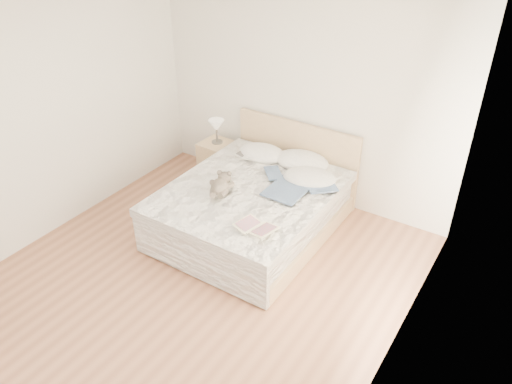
# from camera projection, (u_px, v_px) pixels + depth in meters

# --- Properties ---
(floor) EXTENTS (4.00, 4.50, 0.00)m
(floor) POSITION_uv_depth(u_px,v_px,m) (192.00, 285.00, 5.14)
(floor) COLOR brown
(floor) RESTS_ON ground
(ceiling) EXTENTS (4.00, 4.50, 0.00)m
(ceiling) POSITION_uv_depth(u_px,v_px,m) (167.00, 14.00, 3.71)
(ceiling) COLOR white
(ceiling) RESTS_ON ground
(wall_back) EXTENTS (4.00, 0.02, 2.70)m
(wall_back) POSITION_uv_depth(u_px,v_px,m) (302.00, 94.00, 6.03)
(wall_back) COLOR silver
(wall_back) RESTS_ON ground
(wall_left) EXTENTS (0.02, 4.50, 2.70)m
(wall_left) POSITION_uv_depth(u_px,v_px,m) (38.00, 121.00, 5.35)
(wall_left) COLOR silver
(wall_left) RESTS_ON ground
(wall_right) EXTENTS (0.02, 4.50, 2.70)m
(wall_right) POSITION_uv_depth(u_px,v_px,m) (400.00, 247.00, 3.51)
(wall_right) COLOR silver
(wall_right) RESTS_ON ground
(window) EXTENTS (0.02, 1.30, 1.10)m
(window) POSITION_uv_depth(u_px,v_px,m) (414.00, 214.00, 3.67)
(window) COLOR white
(window) RESTS_ON wall_right
(bed) EXTENTS (1.72, 2.14, 1.00)m
(bed) POSITION_uv_depth(u_px,v_px,m) (254.00, 207.00, 5.83)
(bed) COLOR tan
(bed) RESTS_ON floor
(nightstand) EXTENTS (0.47, 0.42, 0.56)m
(nightstand) POSITION_uv_depth(u_px,v_px,m) (219.00, 162.00, 6.82)
(nightstand) COLOR tan
(nightstand) RESTS_ON floor
(table_lamp) EXTENTS (0.23, 0.23, 0.33)m
(table_lamp) POSITION_uv_depth(u_px,v_px,m) (216.00, 127.00, 6.57)
(table_lamp) COLOR #47433D
(table_lamp) RESTS_ON nightstand
(pillow_left) EXTENTS (0.63, 0.45, 0.18)m
(pillow_left) POSITION_uv_depth(u_px,v_px,m) (262.00, 153.00, 6.26)
(pillow_left) COLOR white
(pillow_left) RESTS_ON bed
(pillow_middle) EXTENTS (0.71, 0.52, 0.20)m
(pillow_middle) POSITION_uv_depth(u_px,v_px,m) (302.00, 161.00, 6.08)
(pillow_middle) COLOR white
(pillow_middle) RESTS_ON bed
(pillow_right) EXTENTS (0.72, 0.60, 0.18)m
(pillow_right) POSITION_uv_depth(u_px,v_px,m) (309.00, 177.00, 5.74)
(pillow_right) COLOR silver
(pillow_right) RESTS_ON bed
(blouse) EXTENTS (0.65, 0.69, 0.03)m
(blouse) POSITION_uv_depth(u_px,v_px,m) (289.00, 188.00, 5.56)
(blouse) COLOR navy
(blouse) RESTS_ON bed
(photo_book) EXTENTS (0.30, 0.22, 0.02)m
(photo_book) POSITION_uv_depth(u_px,v_px,m) (247.00, 156.00, 6.22)
(photo_book) COLOR white
(photo_book) RESTS_ON bed
(childrens_book) EXTENTS (0.44, 0.34, 0.03)m
(childrens_book) POSITION_uv_depth(u_px,v_px,m) (256.00, 228.00, 4.93)
(childrens_book) COLOR #F4ECC1
(childrens_book) RESTS_ON bed
(teddy_bear) EXTENTS (0.36, 0.42, 0.18)m
(teddy_bear) POSITION_uv_depth(u_px,v_px,m) (220.00, 192.00, 5.46)
(teddy_bear) COLOR brown
(teddy_bear) RESTS_ON bed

